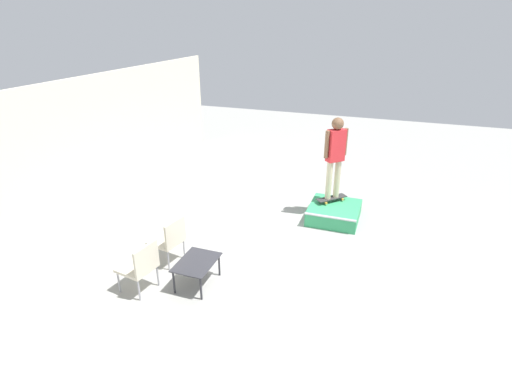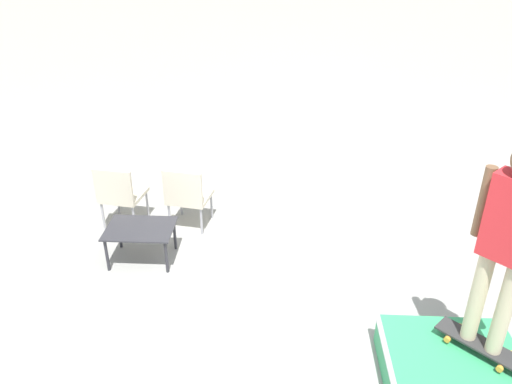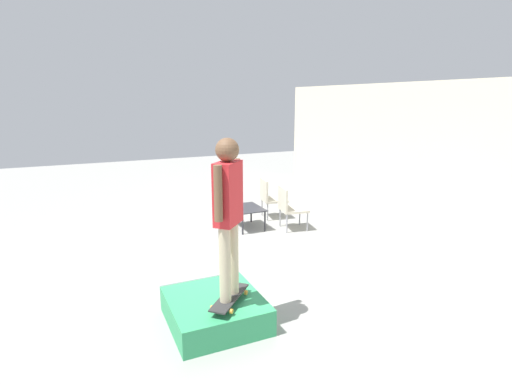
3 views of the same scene
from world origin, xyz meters
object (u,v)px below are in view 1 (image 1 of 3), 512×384
Objects in this scene: person_skater at (335,152)px; patio_chair_left at (141,265)px; coffee_table at (197,264)px; patio_chair_right at (170,238)px; skateboard_on_ramp at (332,198)px; skate_ramp_box at (334,212)px.

patio_chair_left is at bearing -167.54° from person_skater.
patio_chair_right is (0.43, 0.76, 0.11)m from coffee_table.
patio_chair_left is (-0.46, 0.76, 0.11)m from coffee_table.
patio_chair_right is at bearing -175.98° from skateboard_on_ramp.
person_skater is 3.94m from patio_chair_right.
patio_chair_left reaches higher than skateboard_on_ramp.
person_skater is at bearing -26.10° from coffee_table.
coffee_table is (-3.38, 1.65, -0.02)m from skateboard_on_ramp.
person_skater is 2.05× the size of patio_chair_left.
skate_ramp_box is 3.74m from patio_chair_right.
patio_chair_left is at bearing 121.10° from coffee_table.
skateboard_on_ramp is 3.81m from patio_chair_right.
patio_chair_right is (-2.95, 2.42, -1.01)m from person_skater.
skate_ramp_box is 1.75× the size of skateboard_on_ramp.
skateboard_on_ramp is at bearing -149.35° from person_skater.
skateboard_on_ramp is at bearing 156.65° from patio_chair_left.
coffee_table is at bearing -162.68° from skateboard_on_ramp.
person_skater is (0.00, -0.00, 1.10)m from skateboard_on_ramp.
patio_chair_right is (-2.73, 2.53, 0.34)m from skate_ramp_box.
patio_chair_right is at bearing 60.56° from coffee_table.
patio_chair_right reaches higher than skateboard_on_ramp.
person_skater reaches higher than patio_chair_left.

